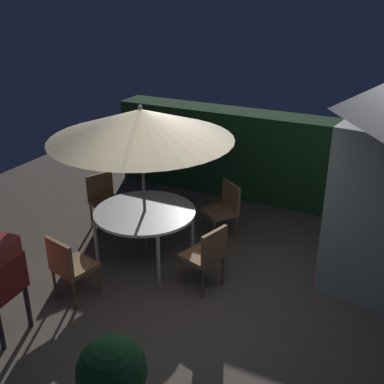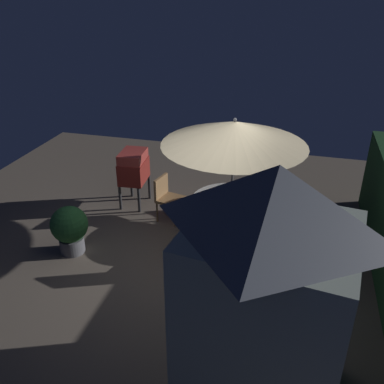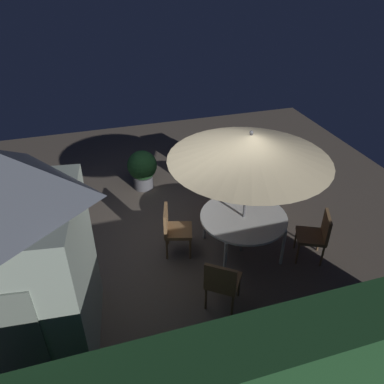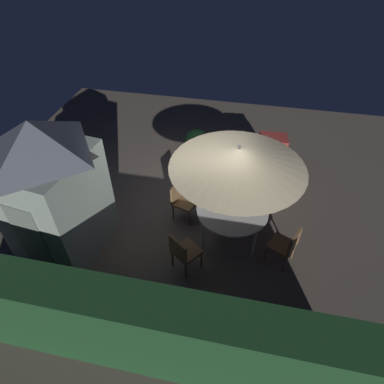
{
  "view_description": "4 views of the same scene",
  "coord_description": "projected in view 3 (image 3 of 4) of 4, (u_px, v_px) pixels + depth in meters",
  "views": [
    {
      "loc": [
        2.39,
        -4.48,
        3.74
      ],
      "look_at": [
        -0.11,
        0.53,
        1.28
      ],
      "focal_mm": 44.5,
      "sensor_mm": 36.0,
      "label": 1
    },
    {
      "loc": [
        5.73,
        1.74,
        4.33
      ],
      "look_at": [
        -0.63,
        0.05,
        0.99
      ],
      "focal_mm": 39.2,
      "sensor_mm": 36.0,
      "label": 2
    },
    {
      "loc": [
        1.36,
        5.33,
        4.49
      ],
      "look_at": [
        -0.15,
        0.37,
        1.18
      ],
      "focal_mm": 35.34,
      "sensor_mm": 36.0,
      "label": 3
    },
    {
      "loc": [
        -1.12,
        5.52,
        5.45
      ],
      "look_at": [
        -0.08,
        0.53,
        0.9
      ],
      "focal_mm": 30.83,
      "sensor_mm": 36.0,
      "label": 4
    }
  ],
  "objects": [
    {
      "name": "ground_plane",
      "position": [
        179.0,
        236.0,
        7.05
      ],
      "size": [
        11.0,
        11.0,
        0.0
      ],
      "primitive_type": "plane",
      "color": "brown"
    },
    {
      "name": "garden_shed",
      "position": [
        21.0,
        259.0,
        4.38
      ],
      "size": [
        1.74,
        1.89,
        2.9
      ],
      "color": "gray",
      "rests_on": "ground"
    },
    {
      "name": "patio_table",
      "position": [
        244.0,
        219.0,
        6.34
      ],
      "size": [
        1.46,
        1.46,
        0.75
      ],
      "color": "white",
      "rests_on": "ground"
    },
    {
      "name": "patio_umbrella",
      "position": [
        250.0,
        147.0,
        5.63
      ],
      "size": [
        2.51,
        2.51,
        2.29
      ],
      "color": "#4C4C51",
      "rests_on": "ground"
    },
    {
      "name": "bbq_grill",
      "position": [
        234.0,
        150.0,
        8.2
      ],
      "size": [
        0.74,
        0.55,
        1.2
      ],
      "color": "maroon",
      "rests_on": "ground"
    },
    {
      "name": "chair_near_shed",
      "position": [
        317.0,
        234.0,
        6.29
      ],
      "size": [
        0.62,
        0.61,
        0.9
      ],
      "color": "olive",
      "rests_on": "ground"
    },
    {
      "name": "chair_far_side",
      "position": [
        230.0,
        185.0,
        7.59
      ],
      "size": [
        0.55,
        0.55,
        0.9
      ],
      "color": "olive",
      "rests_on": "ground"
    },
    {
      "name": "chair_toward_hedge",
      "position": [
        173.0,
        227.0,
        6.43
      ],
      "size": [
        0.57,
        0.57,
        0.9
      ],
      "color": "olive",
      "rests_on": "ground"
    },
    {
      "name": "chair_toward_house",
      "position": [
        222.0,
        281.0,
        5.38
      ],
      "size": [
        0.65,
        0.65,
        0.9
      ],
      "color": "olive",
      "rests_on": "ground"
    },
    {
      "name": "potted_plant_by_shed",
      "position": [
        142.0,
        168.0,
        8.25
      ],
      "size": [
        0.65,
        0.65,
        0.88
      ],
      "color": "#4C4C51",
      "rests_on": "ground"
    }
  ]
}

